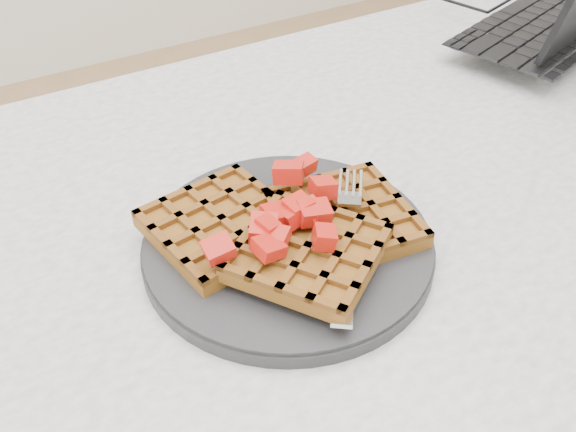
{
  "coord_description": "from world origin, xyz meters",
  "views": [
    {
      "loc": [
        -0.34,
        -0.34,
        1.13
      ],
      "look_at": [
        -0.13,
        0.01,
        0.79
      ],
      "focal_mm": 40.0,
      "sensor_mm": 36.0,
      "label": 1
    }
  ],
  "objects": [
    {
      "name": "table",
      "position": [
        0.0,
        0.0,
        0.64
      ],
      "size": [
        1.2,
        0.8,
        0.75
      ],
      "color": "silver",
      "rests_on": "ground"
    },
    {
      "name": "plate",
      "position": [
        -0.13,
        0.01,
        0.76
      ],
      "size": [
        0.25,
        0.25,
        0.02
      ],
      "primitive_type": "cylinder",
      "color": "black",
      "rests_on": "table"
    },
    {
      "name": "waffles",
      "position": [
        -0.13,
        0.01,
        0.78
      ],
      "size": [
        0.22,
        0.21,
        0.03
      ],
      "color": "brown",
      "rests_on": "plate"
    },
    {
      "name": "strawberry_pile",
      "position": [
        -0.13,
        0.01,
        0.8
      ],
      "size": [
        0.15,
        0.15,
        0.02
      ],
      "primitive_type": null,
      "color": "#A30400",
      "rests_on": "waffles"
    },
    {
      "name": "fork",
      "position": [
        -0.1,
        -0.02,
        0.77
      ],
      "size": [
        0.13,
        0.16,
        0.02
      ],
      "primitive_type": null,
      "rotation": [
        0.0,
        0.0,
        -0.64
      ],
      "color": "silver",
      "rests_on": "plate"
    },
    {
      "name": "laptop",
      "position": [
        0.41,
        0.24,
        0.79
      ],
      "size": [
        0.43,
        0.36,
        0.25
      ],
      "rotation": [
        0.0,
        0.0,
        3.44
      ],
      "color": "black",
      "rests_on": "table"
    }
  ]
}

